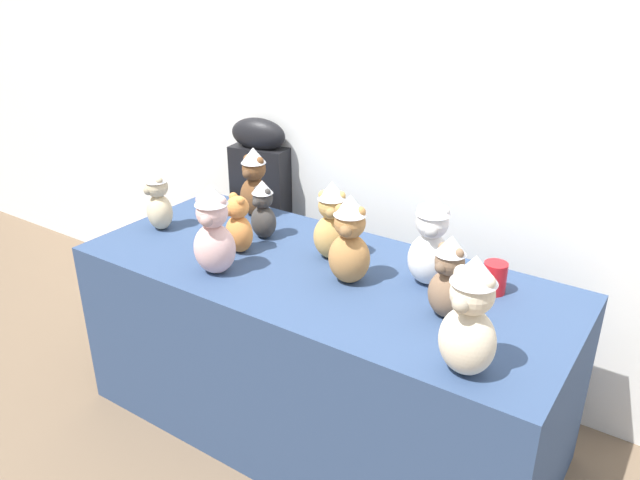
# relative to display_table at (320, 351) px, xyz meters

# --- Properties ---
(ground_plane) EXTENTS (10.00, 10.00, 0.00)m
(ground_plane) POSITION_rel_display_table_xyz_m (0.00, -0.25, -0.36)
(ground_plane) COLOR brown
(wall_back) EXTENTS (7.00, 0.08, 2.60)m
(wall_back) POSITION_rel_display_table_xyz_m (0.00, 0.64, 0.94)
(wall_back) COLOR white
(wall_back) RESTS_ON ground_plane
(display_table) EXTENTS (1.83, 0.78, 0.71)m
(display_table) POSITION_rel_display_table_xyz_m (0.00, 0.00, 0.00)
(display_table) COLOR navy
(display_table) RESTS_ON ground_plane
(instrument_case) EXTENTS (0.29, 0.16, 1.08)m
(instrument_case) POSITION_rel_display_table_xyz_m (-0.70, 0.52, 0.19)
(instrument_case) COLOR black
(instrument_case) RESTS_ON ground_plane
(teddy_bear_honey) EXTENTS (0.17, 0.16, 0.30)m
(teddy_bear_honey) POSITION_rel_display_table_xyz_m (-0.02, 0.11, 0.51)
(teddy_bear_honey) COLOR tan
(teddy_bear_honey) RESTS_ON display_table
(teddy_bear_sand) EXTENTS (0.15, 0.14, 0.27)m
(teddy_bear_sand) POSITION_rel_display_table_xyz_m (-0.77, -0.06, 0.49)
(teddy_bear_sand) COLOR #CCB78E
(teddy_bear_sand) RESTS_ON display_table
(teddy_bear_charcoal) EXTENTS (0.12, 0.10, 0.24)m
(teddy_bear_charcoal) POSITION_rel_display_table_xyz_m (-0.35, 0.11, 0.48)
(teddy_bear_charcoal) COLOR #383533
(teddy_bear_charcoal) RESTS_ON display_table
(teddy_bear_ginger) EXTENTS (0.15, 0.13, 0.23)m
(teddy_bear_ginger) POSITION_rel_display_table_xyz_m (-0.35, -0.04, 0.47)
(teddy_bear_ginger) COLOR #D17F3D
(teddy_bear_ginger) RESTS_ON display_table
(teddy_bear_mocha) EXTENTS (0.15, 0.14, 0.28)m
(teddy_bear_mocha) POSITION_rel_display_table_xyz_m (0.51, -0.04, 0.49)
(teddy_bear_mocha) COLOR #7F6047
(teddy_bear_mocha) RESTS_ON display_table
(teddy_bear_blush) EXTENTS (0.19, 0.17, 0.34)m
(teddy_bear_blush) POSITION_rel_display_table_xyz_m (-0.30, -0.22, 0.52)
(teddy_bear_blush) COLOR beige
(teddy_bear_blush) RESTS_ON display_table
(teddy_bear_chestnut) EXTENTS (0.14, 0.12, 0.31)m
(teddy_bear_chestnut) POSITION_rel_display_table_xyz_m (-0.53, 0.28, 0.51)
(teddy_bear_chestnut) COLOR brown
(teddy_bear_chestnut) RESTS_ON display_table
(teddy_bear_snow) EXTENTS (0.19, 0.17, 0.33)m
(teddy_bear_snow) POSITION_rel_display_table_xyz_m (0.37, 0.13, 0.52)
(teddy_bear_snow) COLOR white
(teddy_bear_snow) RESTS_ON display_table
(teddy_bear_cream) EXTENTS (0.18, 0.16, 0.36)m
(teddy_bear_cream) POSITION_rel_display_table_xyz_m (0.67, -0.28, 0.53)
(teddy_bear_cream) COLOR beige
(teddy_bear_cream) RESTS_ON display_table
(teddy_bear_caramel) EXTENTS (0.17, 0.16, 0.32)m
(teddy_bear_caramel) POSITION_rel_display_table_xyz_m (0.13, -0.02, 0.52)
(teddy_bear_caramel) COLOR #B27A42
(teddy_bear_caramel) RESTS_ON display_table
(party_cup_red) EXTENTS (0.08, 0.08, 0.11)m
(party_cup_red) POSITION_rel_display_table_xyz_m (0.58, 0.19, 0.41)
(party_cup_red) COLOR red
(party_cup_red) RESTS_ON display_table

